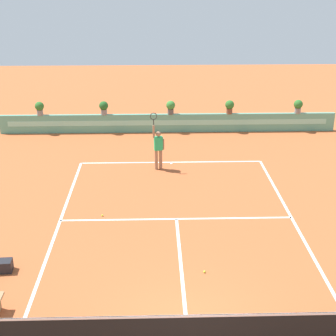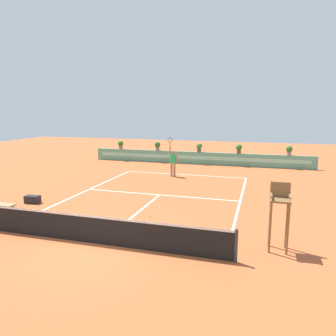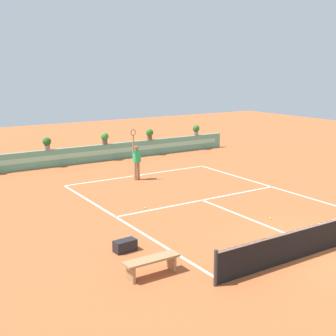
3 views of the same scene
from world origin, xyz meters
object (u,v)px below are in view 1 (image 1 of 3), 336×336
potted_plant_far_left (39,107)px  potted_plant_right (230,106)px  gear_bag (0,266)px  tennis_ball_near_baseline (204,272)px  potted_plant_centre (171,106)px  tennis_ball_mid_court (102,215)px  tennis_player (158,147)px  potted_plant_far_right (298,106)px  potted_plant_left (104,107)px

potted_plant_far_left → potted_plant_right: size_ratio=1.00×
gear_bag → potted_plant_right: 15.71m
potted_plant_far_left → tennis_ball_near_baseline: bearing=-60.7°
gear_bag → potted_plant_centre: potted_plant_centre is taller
tennis_ball_mid_court → tennis_player: bearing=65.0°
tennis_ball_near_baseline → potted_plant_centre: 13.42m
tennis_ball_mid_court → potted_plant_far_right: bearing=45.2°
tennis_ball_near_baseline → tennis_ball_mid_court: bearing=132.4°
gear_bag → tennis_player: bearing=58.8°
tennis_ball_mid_court → potted_plant_left: bearing=94.5°
tennis_player → potted_plant_far_left: tennis_player is taller
gear_bag → potted_plant_centre: (5.45, 13.09, 1.23)m
tennis_player → potted_plant_right: bearing=53.8°
tennis_ball_near_baseline → potted_plant_far_right: (6.30, 13.33, 1.38)m
gear_bag → potted_plant_left: potted_plant_left is taller
gear_bag → potted_plant_far_left: size_ratio=0.97×
tennis_ball_near_baseline → potted_plant_far_right: 14.81m
potted_plant_far_left → potted_plant_far_right: size_ratio=1.00×
potted_plant_right → potted_plant_far_right: bearing=0.0°
potted_plant_centre → potted_plant_far_right: bearing=0.0°
tennis_ball_mid_court → gear_bag: bearing=-128.2°
gear_bag → potted_plant_far_right: size_ratio=0.97×
tennis_player → potted_plant_far_left: (-6.21, 5.29, 0.36)m
tennis_ball_mid_court → potted_plant_right: potted_plant_right is taller
gear_bag → tennis_ball_near_baseline: (5.99, -0.25, -0.15)m
tennis_player → potted_plant_centre: tennis_player is taller
tennis_player → potted_plant_centre: (0.72, 5.29, 0.36)m
tennis_ball_near_baseline → potted_plant_far_right: potted_plant_far_right is taller
tennis_ball_mid_court → potted_plant_centre: potted_plant_centre is taller
tennis_ball_mid_court → potted_plant_left: 9.83m
tennis_ball_mid_court → potted_plant_left: size_ratio=0.09×
tennis_ball_mid_court → potted_plant_far_left: 10.64m
tennis_ball_mid_court → potted_plant_right: bearing=58.6°
tennis_player → potted_plant_right: 6.56m
potted_plant_centre → potted_plant_far_left: size_ratio=1.00×
tennis_ball_near_baseline → tennis_ball_mid_court: size_ratio=1.00×
gear_bag → potted_plant_far_right: (12.28, 13.09, 1.23)m
gear_bag → potted_plant_centre: size_ratio=0.97×
potted_plant_far_right → potted_plant_left: same height
potted_plant_far_left → potted_plant_right: bearing=0.0°
potted_plant_centre → potted_plant_far_left: (-6.93, 0.00, 0.00)m
gear_bag → tennis_ball_near_baseline: gear_bag is taller
tennis_player → gear_bag: bearing=-121.2°
tennis_player → potted_plant_left: tennis_player is taller
gear_bag → tennis_player: 9.16m
tennis_ball_mid_court → potted_plant_far_right: size_ratio=0.09×
tennis_player → potted_plant_centre: size_ratio=3.57×
tennis_player → potted_plant_centre: bearing=82.2°
tennis_player → tennis_ball_mid_court: (-2.06, -4.42, -1.02)m
tennis_ball_mid_court → potted_plant_far_right: (9.62, 9.70, 1.38)m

